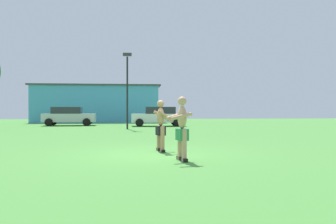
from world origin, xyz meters
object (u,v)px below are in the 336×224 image
(player_in_black, at_px, (161,125))
(frisbee, at_px, (181,157))
(player_near, at_px, (182,127))
(car_white_mid_lot, at_px, (158,116))
(car_silver_near_post, at_px, (69,116))
(lamp_post, at_px, (127,82))

(player_in_black, height_order, frisbee, player_in_black)
(player_near, height_order, player_in_black, player_near)
(player_near, relative_size, car_white_mid_lot, 0.39)
(car_silver_near_post, relative_size, lamp_post, 0.83)
(car_white_mid_lot, bearing_deg, lamp_post, -120.07)
(player_in_black, bearing_deg, frisbee, -70.05)
(player_near, distance_m, player_in_black, 1.99)
(player_in_black, xyz_separation_m, frisbee, (0.46, -1.27, -0.84))
(car_silver_near_post, xyz_separation_m, lamp_post, (5.10, -5.81, 2.44))
(frisbee, xyz_separation_m, car_silver_near_post, (-6.96, 19.56, 0.81))
(frisbee, bearing_deg, player_near, -95.45)
(player_in_black, xyz_separation_m, car_white_mid_lot, (1.04, 16.68, -0.03))
(player_near, xyz_separation_m, lamp_post, (-1.79, 14.43, 2.39))
(player_near, height_order, frisbee, player_near)
(frisbee, height_order, car_silver_near_post, car_silver_near_post)
(frisbee, relative_size, car_white_mid_lot, 0.06)
(car_white_mid_lot, bearing_deg, frisbee, -91.85)
(frisbee, bearing_deg, lamp_post, 97.67)
(player_near, distance_m, car_silver_near_post, 21.37)
(car_silver_near_post, xyz_separation_m, car_white_mid_lot, (7.53, -1.61, 0.00))
(lamp_post, bearing_deg, car_silver_near_post, 131.32)
(player_in_black, relative_size, lamp_post, 0.31)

